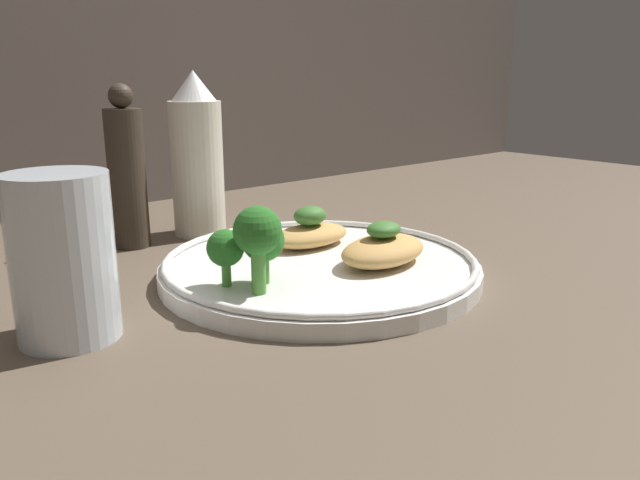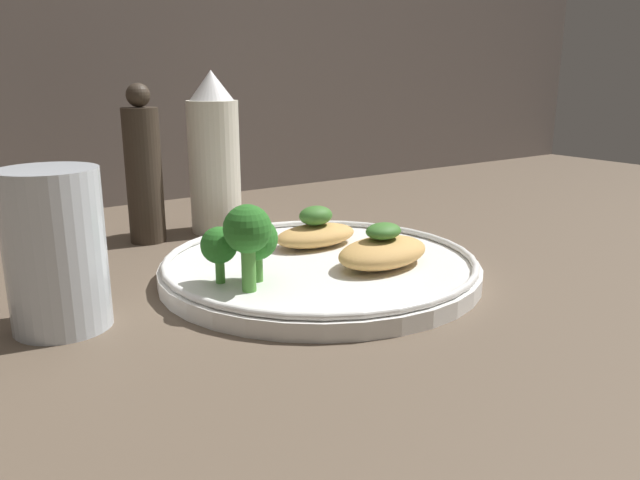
{
  "view_description": "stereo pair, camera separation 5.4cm",
  "coord_description": "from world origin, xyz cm",
  "px_view_note": "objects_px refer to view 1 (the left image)",
  "views": [
    {
      "loc": [
        -34.05,
        -39.35,
        17.5
      ],
      "look_at": [
        0.0,
        0.0,
        3.4
      ],
      "focal_mm": 35.0,
      "sensor_mm": 36.0,
      "label": 1
    },
    {
      "loc": [
        -29.8,
        -42.66,
        17.5
      ],
      "look_at": [
        0.0,
        0.0,
        3.4
      ],
      "focal_mm": 35.0,
      "sensor_mm": 36.0,
      "label": 2
    }
  ],
  "objects_px": {
    "plate": "(320,267)",
    "sauce_bottle": "(193,158)",
    "pepper_grinder": "(127,174)",
    "broccoli_bunch": "(253,240)",
    "drinking_glass": "(63,258)"
  },
  "relations": [
    {
      "from": "pepper_grinder",
      "to": "drinking_glass",
      "type": "height_order",
      "value": "pepper_grinder"
    },
    {
      "from": "plate",
      "to": "drinking_glass",
      "type": "height_order",
      "value": "drinking_glass"
    },
    {
      "from": "sauce_bottle",
      "to": "drinking_glass",
      "type": "height_order",
      "value": "sauce_bottle"
    },
    {
      "from": "plate",
      "to": "broccoli_bunch",
      "type": "distance_m",
      "value": 0.09
    },
    {
      "from": "broccoli_bunch",
      "to": "sauce_bottle",
      "type": "distance_m",
      "value": 0.24
    },
    {
      "from": "sauce_bottle",
      "to": "drinking_glass",
      "type": "distance_m",
      "value": 0.28
    },
    {
      "from": "sauce_bottle",
      "to": "drinking_glass",
      "type": "bearing_deg",
      "value": -137.56
    },
    {
      "from": "broccoli_bunch",
      "to": "pepper_grinder",
      "type": "height_order",
      "value": "pepper_grinder"
    },
    {
      "from": "pepper_grinder",
      "to": "drinking_glass",
      "type": "bearing_deg",
      "value": -124.68
    },
    {
      "from": "plate",
      "to": "pepper_grinder",
      "type": "height_order",
      "value": "pepper_grinder"
    },
    {
      "from": "broccoli_bunch",
      "to": "pepper_grinder",
      "type": "relative_size",
      "value": 0.41
    },
    {
      "from": "plate",
      "to": "pepper_grinder",
      "type": "relative_size",
      "value": 1.69
    },
    {
      "from": "plate",
      "to": "drinking_glass",
      "type": "bearing_deg",
      "value": 176.05
    },
    {
      "from": "plate",
      "to": "sauce_bottle",
      "type": "height_order",
      "value": "sauce_bottle"
    },
    {
      "from": "sauce_bottle",
      "to": "plate",
      "type": "bearing_deg",
      "value": -88.76
    }
  ]
}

